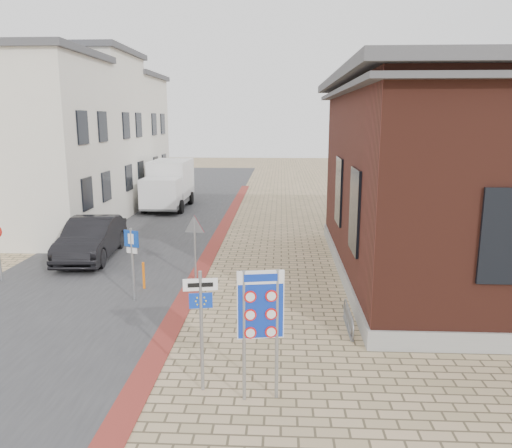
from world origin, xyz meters
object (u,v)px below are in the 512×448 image
(bollard, at_px, (144,276))
(box_truck, at_px, (169,184))
(sedan, at_px, (91,238))
(parking_sign, at_px, (132,253))
(border_sign, at_px, (261,308))
(essen_sign, at_px, (201,312))

(bollard, bearing_deg, box_truck, 99.41)
(sedan, height_order, parking_sign, parking_sign)
(sedan, height_order, bollard, sedan)
(box_truck, height_order, border_sign, box_truck)
(box_truck, bearing_deg, sedan, -92.75)
(box_truck, bearing_deg, essen_sign, -75.55)
(essen_sign, relative_size, parking_sign, 1.12)
(border_sign, distance_m, parking_sign, 6.52)
(box_truck, bearing_deg, border_sign, -72.74)
(essen_sign, bearing_deg, sedan, 111.77)
(sedan, distance_m, bollard, 4.60)
(sedan, height_order, box_truck, box_truck)
(box_truck, relative_size, parking_sign, 2.44)
(essen_sign, xyz_separation_m, parking_sign, (-2.83, 4.87, -0.15))
(border_sign, distance_m, essen_sign, 1.22)
(essen_sign, bearing_deg, box_truck, 94.35)
(sedan, relative_size, box_truck, 0.88)
(sedan, relative_size, parking_sign, 2.15)
(essen_sign, xyz_separation_m, bollard, (-2.83, 5.95, -1.21))
(parking_sign, xyz_separation_m, bollard, (-0.00, 1.08, -1.06))
(essen_sign, bearing_deg, border_sign, -22.40)
(sedan, xyz_separation_m, box_truck, (0.57, 11.21, 0.68))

